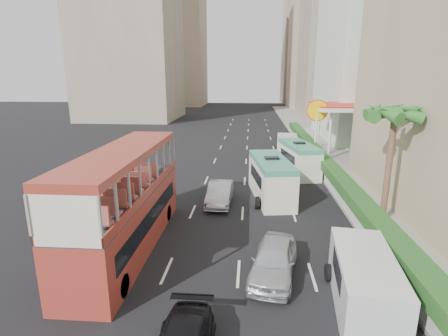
# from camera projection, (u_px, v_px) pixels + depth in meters

# --- Properties ---
(ground_plane) EXTENTS (200.00, 200.00, 0.00)m
(ground_plane) POSITION_uv_depth(u_px,v_px,m) (248.00, 252.00, 17.23)
(ground_plane) COLOR black
(ground_plane) RESTS_ON ground
(double_decker_bus) EXTENTS (2.50, 11.00, 5.06)m
(double_decker_bus) POSITION_uv_depth(u_px,v_px,m) (126.00, 200.00, 17.03)
(double_decker_bus) COLOR #9F3326
(double_decker_bus) RESTS_ON ground
(car_silver_lane_a) EXTENTS (1.63, 4.40, 1.44)m
(car_silver_lane_a) POSITION_uv_depth(u_px,v_px,m) (220.00, 203.00, 23.80)
(car_silver_lane_a) COLOR silver
(car_silver_lane_a) RESTS_ON ground
(car_silver_lane_b) EXTENTS (2.59, 4.69, 1.51)m
(car_silver_lane_b) POSITION_uv_depth(u_px,v_px,m) (273.00, 276.00, 15.17)
(car_silver_lane_b) COLOR silver
(car_silver_lane_b) RESTS_ON ground
(van_asset) EXTENTS (2.09, 4.48, 1.24)m
(van_asset) POSITION_uv_depth(u_px,v_px,m) (260.00, 163.00, 34.84)
(van_asset) COLOR silver
(van_asset) RESTS_ON ground
(minibus_near) EXTENTS (3.13, 6.68, 2.85)m
(minibus_near) POSITION_uv_depth(u_px,v_px,m) (271.00, 179.00, 24.50)
(minibus_near) COLOR silver
(minibus_near) RESTS_ON ground
(minibus_far) EXTENTS (3.22, 6.39, 2.71)m
(minibus_far) POSITION_uv_depth(u_px,v_px,m) (298.00, 159.00, 30.73)
(minibus_far) COLOR silver
(minibus_far) RESTS_ON ground
(panel_van_near) EXTENTS (2.58, 5.23, 2.01)m
(panel_van_near) POSITION_uv_depth(u_px,v_px,m) (364.00, 282.00, 12.94)
(panel_van_near) COLOR silver
(panel_van_near) RESTS_ON ground
(panel_van_far) EXTENTS (2.53, 5.43, 2.11)m
(panel_van_far) POSITION_uv_depth(u_px,v_px,m) (287.00, 146.00, 37.81)
(panel_van_far) COLOR silver
(panel_van_far) RESTS_ON ground
(sidewalk) EXTENTS (6.00, 120.00, 0.18)m
(sidewalk) POSITION_uv_depth(u_px,v_px,m) (328.00, 150.00, 40.64)
(sidewalk) COLOR #99968C
(sidewalk) RESTS_ON ground
(kerb_wall) EXTENTS (0.30, 44.00, 1.00)m
(kerb_wall) POSITION_uv_depth(u_px,v_px,m) (322.00, 169.00, 30.09)
(kerb_wall) COLOR silver
(kerb_wall) RESTS_ON sidewalk
(hedge) EXTENTS (1.10, 44.00, 0.70)m
(hedge) POSITION_uv_depth(u_px,v_px,m) (323.00, 159.00, 29.88)
(hedge) COLOR #2D6626
(hedge) RESTS_ON kerb_wall
(palm_tree) EXTENTS (0.36, 0.36, 6.40)m
(palm_tree) POSITION_uv_depth(u_px,v_px,m) (388.00, 168.00, 19.64)
(palm_tree) COLOR brown
(palm_tree) RESTS_ON sidewalk
(shell_station) EXTENTS (6.50, 8.00, 5.50)m
(shell_station) POSITION_uv_depth(u_px,v_px,m) (343.00, 130.00, 37.96)
(shell_station) COLOR silver
(shell_station) RESTS_ON ground
(tower_far_a) EXTENTS (14.00, 14.00, 44.00)m
(tower_far_a) POSITION_uv_depth(u_px,v_px,m) (319.00, 22.00, 89.43)
(tower_far_a) COLOR tan
(tower_far_a) RESTS_ON ground
(tower_far_b) EXTENTS (14.00, 14.00, 40.00)m
(tower_far_b) POSITION_uv_depth(u_px,v_px,m) (306.00, 39.00, 111.16)
(tower_far_b) COLOR tan
(tower_far_b) RESTS_ON ground
(tower_left_b) EXTENTS (16.00, 16.00, 46.00)m
(tower_left_b) POSITION_uv_depth(u_px,v_px,m) (176.00, 24.00, 99.80)
(tower_left_b) COLOR tan
(tower_left_b) RESTS_ON ground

